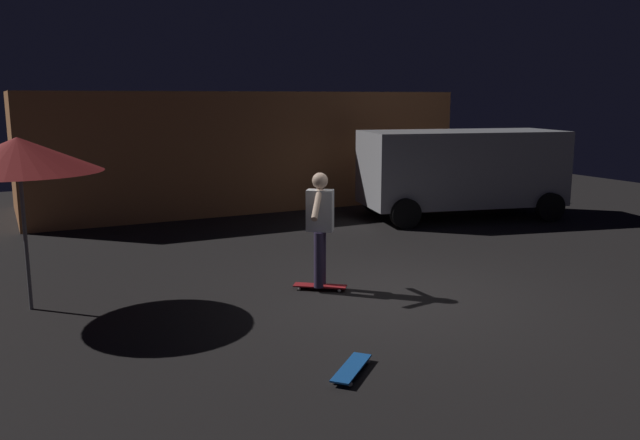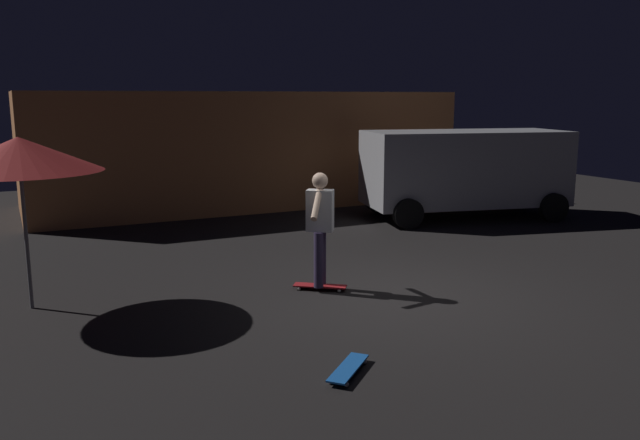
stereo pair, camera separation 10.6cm
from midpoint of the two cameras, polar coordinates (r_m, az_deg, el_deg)
ground_plane at (r=9.44m, az=7.23°, el=-6.60°), size 28.00×28.00×0.00m
low_building at (r=17.54m, az=-6.70°, el=6.32°), size 10.98×3.83×2.93m
parked_van at (r=15.57m, az=12.81°, el=4.44°), size 4.91×3.08×2.03m
patio_umbrella at (r=9.24m, az=-24.61°, el=5.25°), size 2.10×2.10×2.30m
skateboard_ridden at (r=9.63m, az=0.32°, el=-5.83°), size 0.74×0.63×0.07m
skateboard_spare at (r=6.86m, az=2.94°, el=-12.89°), size 0.71×0.67×0.07m
skater at (r=9.39m, az=0.32°, el=-0.08°), size 0.66×0.84×1.67m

